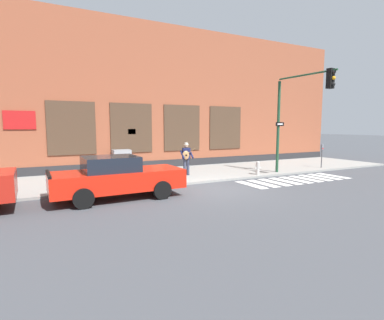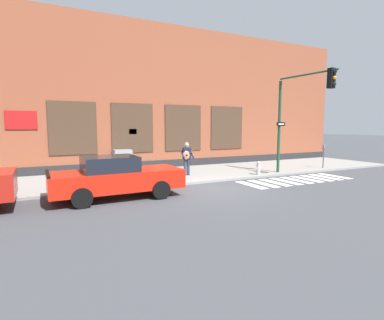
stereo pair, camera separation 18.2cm
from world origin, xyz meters
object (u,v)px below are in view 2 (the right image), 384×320
at_px(red_car, 116,177).
at_px(traffic_light, 299,105).
at_px(fire_hydrant, 258,168).
at_px(parking_meter, 324,152).
at_px(busker, 187,157).
at_px(utility_box, 123,160).

xyz_separation_m(red_car, traffic_light, (9.21, 0.38, 2.85)).
relative_size(red_car, fire_hydrant, 6.63).
relative_size(red_car, traffic_light, 0.92).
bearing_deg(parking_meter, busker, 172.37).
height_order(traffic_light, parking_meter, traffic_light).
distance_m(red_car, busker, 5.08).
bearing_deg(parking_meter, fire_hydrant, -176.56).
distance_m(busker, utility_box, 3.88).
bearing_deg(parking_meter, traffic_light, -159.04).
height_order(red_car, parking_meter, parking_meter).
bearing_deg(utility_box, parking_meter, -19.94).
relative_size(busker, parking_meter, 1.16).
xyz_separation_m(red_car, busker, (4.19, 2.87, 0.28)).
bearing_deg(parking_meter, red_car, -172.27).
xyz_separation_m(busker, utility_box, (-2.57, 2.88, -0.35)).
height_order(traffic_light, utility_box, traffic_light).
bearing_deg(utility_box, red_car, -105.65).
distance_m(traffic_light, parking_meter, 4.54).
bearing_deg(red_car, fire_hydrant, 10.58).
relative_size(traffic_light, fire_hydrant, 7.21).
bearing_deg(busker, red_car, -145.60).
distance_m(traffic_light, utility_box, 9.75).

